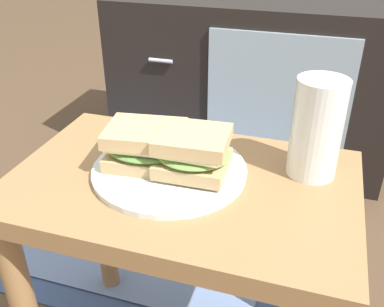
{
  "coord_description": "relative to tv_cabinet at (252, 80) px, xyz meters",
  "views": [
    {
      "loc": [
        0.19,
        -0.55,
        0.84
      ],
      "look_at": [
        0.02,
        0.0,
        0.51
      ],
      "focal_mm": 40.5,
      "sensor_mm": 36.0,
      "label": 1
    }
  ],
  "objects": [
    {
      "name": "sandwich_back",
      "position": [
        0.07,
        -0.94,
        0.22
      ],
      "size": [
        0.12,
        0.11,
        0.07
      ],
      "color": "tan",
      "rests_on": "plate"
    },
    {
      "name": "area_rug",
      "position": [
        -0.26,
        -0.55,
        -0.29
      ],
      "size": [
        1.04,
        0.72,
        0.01
      ],
      "color": "#384C72",
      "rests_on": "ground"
    },
    {
      "name": "tv_cabinet",
      "position": [
        0.0,
        0.0,
        0.0
      ],
      "size": [
        0.96,
        0.46,
        0.58
      ],
      "color": "black",
      "rests_on": "ground"
    },
    {
      "name": "plate",
      "position": [
        0.02,
        -0.94,
        0.17
      ],
      "size": [
        0.25,
        0.25,
        0.01
      ],
      "primitive_type": "cylinder",
      "color": "silver",
      "rests_on": "side_table"
    },
    {
      "name": "side_table",
      "position": [
        0.05,
        -0.95,
        0.08
      ],
      "size": [
        0.56,
        0.36,
        0.46
      ],
      "color": "olive",
      "rests_on": "ground"
    },
    {
      "name": "beer_glass",
      "position": [
        0.25,
        -0.87,
        0.25
      ],
      "size": [
        0.08,
        0.08,
        0.16
      ],
      "color": "silver",
      "rests_on": "side_table"
    },
    {
      "name": "sandwich_front",
      "position": [
        -0.02,
        -0.93,
        0.21
      ],
      "size": [
        0.14,
        0.12,
        0.07
      ],
      "color": "tan",
      "rests_on": "plate"
    }
  ]
}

